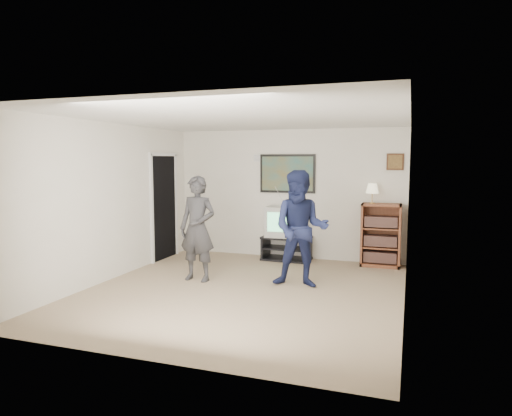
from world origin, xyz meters
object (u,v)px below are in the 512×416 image
Objects in this scene: bookshelf at (381,235)px; person_short at (301,229)px; media_stand at (287,248)px; person_tall at (198,229)px; crt_television at (285,221)px.

person_short is at bearing -120.94° from bookshelf.
media_stand is at bearing -178.35° from bookshelf.
person_tall is 0.94× the size of person_short.
crt_television is (-0.03, 0.00, 0.52)m from media_stand.
bookshelf is at bearing 39.37° from person_tall.
person_tall is (-0.93, -1.89, 0.09)m from crt_television.
person_short reaches higher than bookshelf.
media_stand is 0.52m from crt_television.
crt_television is at bearing -178.14° from media_stand.
bookshelf reaches higher than crt_television.
bookshelf is 0.64× the size of person_short.
crt_television is at bearing 67.51° from person_tall.
media_stand is 1.77m from bookshelf.
media_stand is 0.82× the size of bookshelf.
person_tall reaches higher than crt_television.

